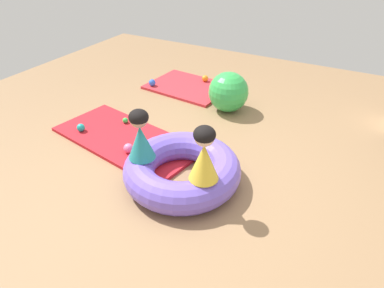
{
  "coord_description": "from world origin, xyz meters",
  "views": [
    {
      "loc": [
        1.27,
        -2.3,
        2.16
      ],
      "look_at": [
        -0.09,
        0.17,
        0.33
      ],
      "focal_mm": 31.92,
      "sensor_mm": 36.0,
      "label": 1
    }
  ],
  "objects": [
    {
      "name": "exercise_ball_large",
      "position": [
        -0.32,
        1.61,
        0.27
      ],
      "size": [
        0.54,
        0.54,
        0.54
      ],
      "primitive_type": "sphere",
      "color": "green",
      "rests_on": "ground"
    },
    {
      "name": "play_ball_orange",
      "position": [
        -1.0,
        2.27,
        0.09
      ],
      "size": [
        0.1,
        0.1,
        0.1
      ],
      "primitive_type": "sphere",
      "color": "orange",
      "rests_on": "gym_mat_front"
    },
    {
      "name": "inflatable_cushion",
      "position": [
        -0.09,
        -0.03,
        0.15
      ],
      "size": [
        1.14,
        1.14,
        0.3
      ],
      "primitive_type": "torus",
      "color": "#7056D1",
      "rests_on": "ground"
    },
    {
      "name": "ground_plane",
      "position": [
        0.0,
        0.0,
        0.0
      ],
      "size": [
        8.0,
        8.0,
        0.0
      ],
      "primitive_type": "plane",
      "color": "#93704C"
    },
    {
      "name": "play_ball_blue",
      "position": [
        -1.63,
        1.72,
        0.09
      ],
      "size": [
        0.1,
        0.1,
        0.1
      ],
      "primitive_type": "sphere",
      "color": "blue",
      "rests_on": "gym_mat_front"
    },
    {
      "name": "child_in_yellow",
      "position": [
        0.24,
        -0.21,
        0.55
      ],
      "size": [
        0.33,
        0.33,
        0.51
      ],
      "rotation": [
        0.0,
        0.0,
        0.32
      ],
      "color": "yellow",
      "rests_on": "inflatable_cushion"
    },
    {
      "name": "play_ball_pink",
      "position": [
        -0.83,
        0.08,
        0.09
      ],
      "size": [
        0.11,
        0.11,
        0.11
      ],
      "primitive_type": "sphere",
      "color": "pink",
      "rests_on": "gym_mat_center_rear"
    },
    {
      "name": "gym_mat_front",
      "position": [
        -1.15,
        2.0,
        0.02
      ],
      "size": [
        1.26,
        0.97,
        0.04
      ],
      "primitive_type": "cube",
      "rotation": [
        0.0,
        0.0,
        -0.09
      ],
      "color": "red",
      "rests_on": "ground"
    },
    {
      "name": "play_ball_teal",
      "position": [
        -1.62,
        0.17,
        0.09
      ],
      "size": [
        0.1,
        0.1,
        0.1
      ],
      "primitive_type": "sphere",
      "color": "teal",
      "rests_on": "gym_mat_center_rear"
    },
    {
      "name": "gym_mat_center_rear",
      "position": [
        -1.05,
        0.31,
        0.02
      ],
      "size": [
        1.9,
        1.12,
        0.04
      ],
      "primitive_type": "cube",
      "rotation": [
        0.0,
        0.0,
        -0.17
      ],
      "color": "red",
      "rests_on": "ground"
    },
    {
      "name": "child_in_teal",
      "position": [
        -0.41,
        -0.21,
        0.54
      ],
      "size": [
        0.27,
        0.27,
        0.5
      ],
      "rotation": [
        0.0,
        0.0,
        3.1
      ],
      "color": "teal",
      "rests_on": "inflatable_cushion"
    },
    {
      "name": "play_ball_green",
      "position": [
        -1.27,
        0.59,
        0.07
      ],
      "size": [
        0.07,
        0.07,
        0.07
      ],
      "primitive_type": "sphere",
      "color": "green",
      "rests_on": "gym_mat_center_rear"
    }
  ]
}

